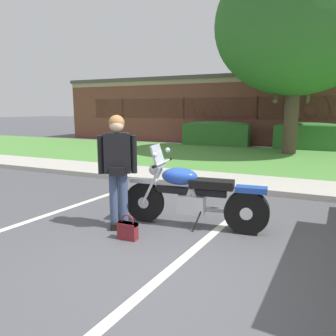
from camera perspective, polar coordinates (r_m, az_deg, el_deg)
The scene contains 13 objects.
ground_plane at distance 3.98m, azimuth -1.01°, elevation -15.99°, with size 140.00×140.00×0.00m, color #4C4C51.
curb_strip at distance 7.18m, azimuth 11.14°, elevation -3.57°, with size 60.00×0.20×0.12m, color #B7B2A8.
concrete_walk at distance 8.00m, azimuth 12.50°, elevation -2.34°, with size 60.00×1.50×0.08m, color #B7B2A8.
grass_lawn at distance 12.05m, azimuth 16.50°, elevation 1.68°, with size 60.00×6.83×0.06m, color #518E3D.
stall_stripe_0 at distance 5.59m, azimuth -24.64°, elevation -8.99°, with size 0.12×4.40×0.01m, color silver.
stall_stripe_1 at distance 4.06m, azimuth 3.58°, elevation -15.41°, with size 0.12×4.40×0.01m, color silver.
motorcycle at distance 4.80m, azimuth 5.51°, elevation -5.13°, with size 2.24×0.82×1.26m.
rider_person at distance 4.71m, azimuth -9.09°, elevation 0.76°, with size 0.51×0.40×1.70m.
handbag at distance 4.49m, azimuth -7.32°, elevation -10.92°, with size 0.28×0.13×0.36m.
shade_tree at distance 13.76m, azimuth 22.40°, elevation 22.90°, with size 6.16×6.16×7.55m.
hedge_left at distance 15.89m, azimuth 8.68°, elevation 6.26°, with size 3.27×0.90×1.24m.
hedge_center_left at distance 15.33m, azimuth 24.05°, elevation 5.33°, with size 2.90×0.90×1.24m.
brick_building at distance 21.63m, azimuth 17.92°, elevation 10.01°, with size 23.03×10.72×3.60m.
Camera 1 is at (1.51, -3.23, 1.77)m, focal length 33.71 mm.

